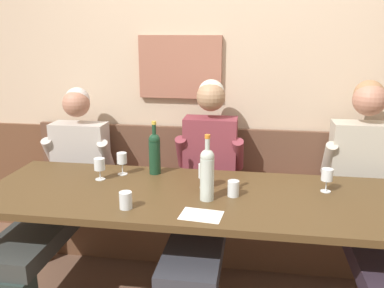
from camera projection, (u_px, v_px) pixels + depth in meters
The scene contains 16 objects.
room_wall_back at pixel (220, 66), 3.06m from camera, with size 6.80×0.12×2.80m.
wood_wainscot_panel at pixel (217, 186), 3.26m from camera, with size 6.80×0.03×0.91m, color brown.
wall_bench at pixel (214, 218), 3.11m from camera, with size 2.87×0.42×0.94m.
dining_table at pixel (204, 205), 2.36m from camera, with size 2.57×0.84×0.75m.
person_center_right_seat at pixel (60, 190), 2.81m from camera, with size 0.52×1.25×1.25m.
person_left_seat at pixel (204, 191), 2.68m from camera, with size 0.48×1.25×1.33m.
person_center_left_seat at pixel (372, 200), 2.53m from camera, with size 0.53×1.26×1.34m.
wine_bottle_green_tall at pixel (155, 152), 2.64m from camera, with size 0.08×0.08×0.35m.
wine_bottle_clear_water at pixel (207, 173), 2.22m from camera, with size 0.08×0.08×0.37m.
wine_glass_center_front at pixel (327, 176), 2.35m from camera, with size 0.07×0.07×0.14m.
wine_glass_right_end at pixel (122, 159), 2.63m from camera, with size 0.06×0.06×0.15m.
wine_glass_left_end at pixel (99, 165), 2.54m from camera, with size 0.07×0.07×0.14m.
wine_glass_by_bottle at pixel (204, 172), 2.41m from camera, with size 0.07×0.07×0.15m.
water_tumbler_center at pixel (126, 200), 2.14m from camera, with size 0.07×0.07×0.09m, color silver.
water_tumbler_right at pixel (233, 188), 2.30m from camera, with size 0.07×0.07×0.09m, color silver.
tasting_sheet_left_guest at pixel (201, 215), 2.07m from camera, with size 0.21×0.15×0.00m, color white.
Camera 1 is at (0.27, -2.01, 1.66)m, focal length 38.33 mm.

